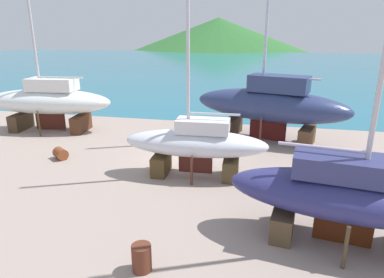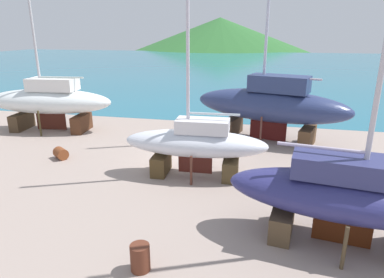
% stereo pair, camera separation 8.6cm
% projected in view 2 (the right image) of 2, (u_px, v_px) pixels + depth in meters
% --- Properties ---
extents(ground_plane, '(48.93, 48.93, 0.00)m').
position_uv_depth(ground_plane, '(156.00, 193.00, 14.70)').
color(ground_plane, '#A18E83').
extents(sea_water, '(173.11, 94.12, 0.01)m').
position_uv_depth(sea_water, '(246.00, 65.00, 69.85)').
color(sea_water, '#256D86').
rests_on(sea_water, ground).
extents(headland_hill, '(129.36, 129.36, 23.94)m').
position_uv_depth(headland_hill, '(220.00, 48.00, 137.73)').
color(headland_hill, '#2F692F').
rests_on(headland_hill, ground).
extents(sailboat_far_slipway, '(7.85, 3.54, 11.94)m').
position_uv_depth(sailboat_far_slipway, '(346.00, 196.00, 10.69)').
color(sailboat_far_slipway, brown).
rests_on(sailboat_far_slipway, ground).
extents(sailboat_mid_port, '(10.20, 5.42, 15.75)m').
position_uv_depth(sailboat_mid_port, '(270.00, 104.00, 21.17)').
color(sailboat_mid_port, '#483424').
rests_on(sailboat_mid_port, ground).
extents(sailboat_small_center, '(6.90, 2.29, 10.93)m').
position_uv_depth(sailboat_small_center, '(196.00, 143.00, 15.97)').
color(sailboat_small_center, '#4C381F').
rests_on(sailboat_small_center, ground).
extents(sailboat_large_starboard, '(9.15, 3.55, 16.08)m').
position_uv_depth(sailboat_large_starboard, '(49.00, 100.00, 23.38)').
color(sailboat_large_starboard, '#463422').
rests_on(sailboat_large_starboard, ground).
extents(barrel_tipped_center, '(0.68, 0.68, 0.82)m').
position_uv_depth(barrel_tipped_center, '(140.00, 258.00, 9.83)').
color(barrel_tipped_center, '#5D2D1E').
rests_on(barrel_tipped_center, ground).
extents(barrel_ochre, '(0.84, 1.04, 0.62)m').
position_uv_depth(barrel_ochre, '(180.00, 136.00, 21.57)').
color(barrel_ochre, brown).
rests_on(barrel_ochre, ground).
extents(barrel_tar_black, '(0.98, 0.94, 0.61)m').
position_uv_depth(barrel_tar_black, '(61.00, 153.00, 18.54)').
color(barrel_tar_black, brown).
rests_on(barrel_tar_black, ground).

